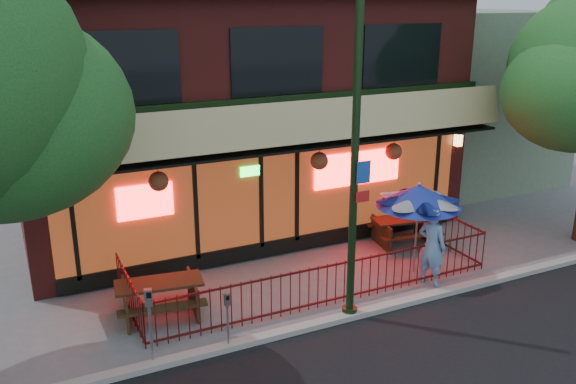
% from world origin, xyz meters
% --- Properties ---
extents(ground, '(80.00, 80.00, 0.00)m').
position_xyz_m(ground, '(0.00, 0.00, 0.00)').
color(ground, gray).
rests_on(ground, ground).
extents(curb, '(80.00, 0.25, 0.12)m').
position_xyz_m(curb, '(0.00, -0.50, 0.06)').
color(curb, '#999993').
rests_on(curb, ground).
extents(restaurant_building, '(12.96, 9.49, 8.05)m').
position_xyz_m(restaurant_building, '(0.00, 7.11, 4.13)').
color(restaurant_building, maroon).
rests_on(restaurant_building, ground).
extents(neighbor_building, '(6.00, 7.00, 6.00)m').
position_xyz_m(neighbor_building, '(9.00, 7.70, 3.00)').
color(neighbor_building, gray).
rests_on(neighbor_building, ground).
extents(patio_fence, '(8.44, 2.62, 1.00)m').
position_xyz_m(patio_fence, '(0.00, 0.50, 0.63)').
color(patio_fence, '#4A1010').
rests_on(patio_fence, ground).
extents(street_light, '(0.43, 0.32, 7.00)m').
position_xyz_m(street_light, '(0.00, -0.40, 3.15)').
color(street_light, black).
rests_on(street_light, ground).
extents(picnic_table_left, '(1.99, 1.63, 0.77)m').
position_xyz_m(picnic_table_left, '(-3.60, 1.39, 0.51)').
color(picnic_table_left, '#3D2A16').
rests_on(picnic_table_left, ground).
extents(picnic_table_right, '(1.92, 1.58, 0.74)m').
position_xyz_m(picnic_table_right, '(3.41, 2.40, 0.48)').
color(picnic_table_right, '#362313').
rests_on(picnic_table_right, ground).
extents(patio_umbrella, '(2.02, 2.02, 2.31)m').
position_xyz_m(patio_umbrella, '(2.57, 0.80, 1.97)').
color(patio_umbrella, gray).
rests_on(patio_umbrella, ground).
extents(pedestrian, '(0.70, 0.82, 1.89)m').
position_xyz_m(pedestrian, '(2.49, 0.10, 0.95)').
color(pedestrian, '#6397C7').
rests_on(pedestrian, ground).
extents(parking_meter_near, '(0.11, 0.10, 1.18)m').
position_xyz_m(parking_meter_near, '(-2.76, -0.48, 0.80)').
color(parking_meter_near, gray).
rests_on(parking_meter_near, ground).
extents(parking_meter_far, '(0.16, 0.15, 1.55)m').
position_xyz_m(parking_meter_far, '(-4.20, -0.40, 1.05)').
color(parking_meter_far, gray).
rests_on(parking_meter_far, ground).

